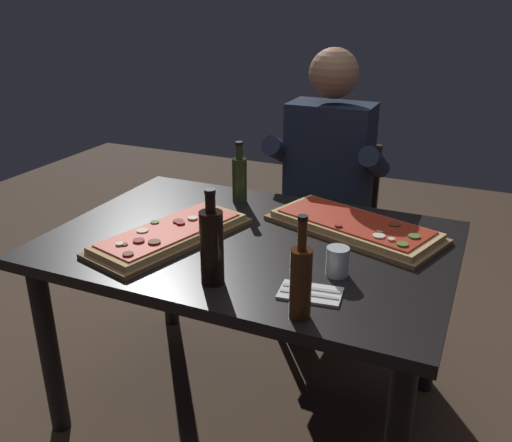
# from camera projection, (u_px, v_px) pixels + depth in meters

# --- Properties ---
(ground_plane) EXTENTS (6.40, 6.40, 0.00)m
(ground_plane) POSITION_uv_depth(u_px,v_px,m) (251.00, 405.00, 2.24)
(ground_plane) COLOR #4C3828
(dining_table) EXTENTS (1.40, 0.96, 0.74)m
(dining_table) POSITION_uv_depth(u_px,v_px,m) (250.00, 263.00, 1.99)
(dining_table) COLOR black
(dining_table) RESTS_ON ground_plane
(pizza_rectangular_front) EXTENTS (0.69, 0.47, 0.05)m
(pizza_rectangular_front) POSITION_uv_depth(u_px,v_px,m) (354.00, 226.00, 2.01)
(pizza_rectangular_front) COLOR olive
(pizza_rectangular_front) RESTS_ON dining_table
(pizza_rectangular_left) EXTENTS (0.40, 0.64, 0.05)m
(pizza_rectangular_left) POSITION_uv_depth(u_px,v_px,m) (171.00, 234.00, 1.94)
(pizza_rectangular_left) COLOR olive
(pizza_rectangular_left) RESTS_ON dining_table
(wine_bottle_dark) EXTENTS (0.06, 0.06, 0.29)m
(wine_bottle_dark) POSITION_uv_depth(u_px,v_px,m) (301.00, 280.00, 1.45)
(wine_bottle_dark) COLOR #47230F
(wine_bottle_dark) RESTS_ON dining_table
(oil_bottle_amber) EXTENTS (0.07, 0.07, 0.30)m
(oil_bottle_amber) POSITION_uv_depth(u_px,v_px,m) (212.00, 246.00, 1.62)
(oil_bottle_amber) COLOR black
(oil_bottle_amber) RESTS_ON dining_table
(vinegar_bottle_green) EXTENTS (0.06, 0.06, 0.26)m
(vinegar_bottle_green) POSITION_uv_depth(u_px,v_px,m) (239.00, 178.00, 2.26)
(vinegar_bottle_green) COLOR #233819
(vinegar_bottle_green) RESTS_ON dining_table
(tumbler_near_camera) EXTENTS (0.07, 0.07, 0.09)m
(tumbler_near_camera) POSITION_uv_depth(u_px,v_px,m) (337.00, 263.00, 1.69)
(tumbler_near_camera) COLOR silver
(tumbler_near_camera) RESTS_ON dining_table
(napkin_cutlery_set) EXTENTS (0.19, 0.13, 0.01)m
(napkin_cutlery_set) POSITION_uv_depth(u_px,v_px,m) (310.00, 293.00, 1.60)
(napkin_cutlery_set) COLOR white
(napkin_cutlery_set) RESTS_ON dining_table
(diner_chair) EXTENTS (0.44, 0.44, 0.87)m
(diner_chair) POSITION_uv_depth(u_px,v_px,m) (330.00, 222.00, 2.76)
(diner_chair) COLOR black
(diner_chair) RESTS_ON ground_plane
(seated_diner) EXTENTS (0.53, 0.41, 1.33)m
(seated_diner) POSITION_uv_depth(u_px,v_px,m) (326.00, 180.00, 2.56)
(seated_diner) COLOR #23232D
(seated_diner) RESTS_ON ground_plane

